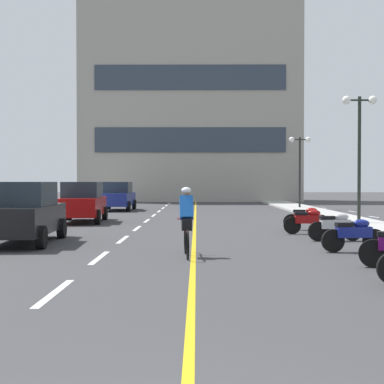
{
  "coord_description": "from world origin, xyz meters",
  "views": [
    {
      "loc": [
        0.33,
        -2.59,
        1.82
      ],
      "look_at": [
        0.13,
        20.66,
        1.37
      ],
      "focal_mm": 49.42,
      "sensor_mm": 36.0,
      "label": 1
    }
  ],
  "objects_px": {
    "parked_car_far": "(118,196)",
    "parked_car_mid": "(82,202)",
    "motorcycle_6": "(309,221)",
    "parked_car_near": "(23,212)",
    "street_lamp_mid": "(359,130)",
    "motorcycle_5": "(336,226)",
    "cyclist_rider": "(186,220)",
    "street_lamp_far": "(300,155)",
    "motorcycle_4": "(354,234)",
    "motorcycle_7": "(306,218)"
  },
  "relations": [
    {
      "from": "parked_car_far",
      "to": "parked_car_mid",
      "type": "bearing_deg",
      "value": -90.9
    },
    {
      "from": "motorcycle_6",
      "to": "parked_car_near",
      "type": "bearing_deg",
      "value": -162.72
    },
    {
      "from": "street_lamp_mid",
      "to": "motorcycle_5",
      "type": "bearing_deg",
      "value": -113.07
    },
    {
      "from": "parked_car_near",
      "to": "motorcycle_5",
      "type": "distance_m",
      "value": 9.44
    },
    {
      "from": "parked_car_far",
      "to": "cyclist_rider",
      "type": "height_order",
      "value": "parked_car_far"
    },
    {
      "from": "parked_car_mid",
      "to": "street_lamp_far",
      "type": "bearing_deg",
      "value": 44.28
    },
    {
      "from": "parked_car_mid",
      "to": "motorcycle_4",
      "type": "distance_m",
      "value": 13.69
    },
    {
      "from": "parked_car_mid",
      "to": "motorcycle_7",
      "type": "height_order",
      "value": "parked_car_mid"
    },
    {
      "from": "street_lamp_mid",
      "to": "street_lamp_far",
      "type": "xyz_separation_m",
      "value": [
        0.09,
        13.27,
        -0.37
      ]
    },
    {
      "from": "motorcycle_5",
      "to": "cyclist_rider",
      "type": "xyz_separation_m",
      "value": [
        -4.53,
        -3.4,
        0.41
      ]
    },
    {
      "from": "parked_car_far",
      "to": "motorcycle_5",
      "type": "distance_m",
      "value": 19.63
    },
    {
      "from": "street_lamp_far",
      "to": "cyclist_rider",
      "type": "height_order",
      "value": "street_lamp_far"
    },
    {
      "from": "parked_car_far",
      "to": "motorcycle_6",
      "type": "distance_m",
      "value": 17.62
    },
    {
      "from": "motorcycle_4",
      "to": "parked_car_far",
      "type": "bearing_deg",
      "value": 114.55
    },
    {
      "from": "street_lamp_mid",
      "to": "motorcycle_4",
      "type": "height_order",
      "value": "street_lamp_mid"
    },
    {
      "from": "street_lamp_far",
      "to": "parked_car_mid",
      "type": "relative_size",
      "value": 1.1
    },
    {
      "from": "motorcycle_6",
      "to": "street_lamp_mid",
      "type": "bearing_deg",
      "value": 53.14
    },
    {
      "from": "street_lamp_far",
      "to": "motorcycle_5",
      "type": "relative_size",
      "value": 2.78
    },
    {
      "from": "street_lamp_far",
      "to": "parked_car_far",
      "type": "relative_size",
      "value": 1.12
    },
    {
      "from": "cyclist_rider",
      "to": "motorcycle_6",
      "type": "bearing_deg",
      "value": 52.95
    },
    {
      "from": "street_lamp_far",
      "to": "parked_car_near",
      "type": "height_order",
      "value": "street_lamp_far"
    },
    {
      "from": "motorcycle_5",
      "to": "parked_car_mid",
      "type": "bearing_deg",
      "value": 141.52
    },
    {
      "from": "motorcycle_6",
      "to": "cyclist_rider",
      "type": "relative_size",
      "value": 0.96
    },
    {
      "from": "parked_car_mid",
      "to": "motorcycle_5",
      "type": "distance_m",
      "value": 12.06
    },
    {
      "from": "street_lamp_mid",
      "to": "parked_car_mid",
      "type": "bearing_deg",
      "value": 173.02
    },
    {
      "from": "parked_car_near",
      "to": "motorcycle_7",
      "type": "distance_m",
      "value": 10.21
    },
    {
      "from": "street_lamp_far",
      "to": "motorcycle_6",
      "type": "xyz_separation_m",
      "value": [
        -3.05,
        -17.2,
        -3.14
      ]
    },
    {
      "from": "motorcycle_5",
      "to": "motorcycle_6",
      "type": "relative_size",
      "value": 1.0
    },
    {
      "from": "street_lamp_far",
      "to": "motorcycle_4",
      "type": "bearing_deg",
      "value": -97.45
    },
    {
      "from": "parked_car_far",
      "to": "motorcycle_5",
      "type": "bearing_deg",
      "value": -61.77
    },
    {
      "from": "street_lamp_far",
      "to": "parked_car_mid",
      "type": "distance_m",
      "value": 17.11
    },
    {
      "from": "parked_car_near",
      "to": "motorcycle_5",
      "type": "bearing_deg",
      "value": 4.35
    },
    {
      "from": "parked_car_near",
      "to": "motorcycle_4",
      "type": "distance_m",
      "value": 9.4
    },
    {
      "from": "street_lamp_mid",
      "to": "motorcycle_4",
      "type": "distance_m",
      "value": 9.72
    },
    {
      "from": "street_lamp_far",
      "to": "motorcycle_5",
      "type": "height_order",
      "value": "street_lamp_far"
    },
    {
      "from": "motorcycle_7",
      "to": "cyclist_rider",
      "type": "relative_size",
      "value": 0.94
    },
    {
      "from": "motorcycle_4",
      "to": "cyclist_rider",
      "type": "relative_size",
      "value": 0.96
    },
    {
      "from": "motorcycle_4",
      "to": "motorcycle_6",
      "type": "bearing_deg",
      "value": 92.24
    },
    {
      "from": "street_lamp_far",
      "to": "parked_car_mid",
      "type": "height_order",
      "value": "street_lamp_far"
    },
    {
      "from": "parked_car_near",
      "to": "motorcycle_4",
      "type": "bearing_deg",
      "value": -11.54
    },
    {
      "from": "street_lamp_far",
      "to": "motorcycle_5",
      "type": "distance_m",
      "value": 19.73
    },
    {
      "from": "street_lamp_far",
      "to": "motorcycle_4",
      "type": "xyz_separation_m",
      "value": [
        -2.86,
        -21.89,
        -3.14
      ]
    },
    {
      "from": "parked_car_far",
      "to": "motorcycle_6",
      "type": "relative_size",
      "value": 2.47
    },
    {
      "from": "street_lamp_mid",
      "to": "parked_car_far",
      "type": "distance_m",
      "value": 16.63
    },
    {
      "from": "parked_car_mid",
      "to": "motorcycle_6",
      "type": "height_order",
      "value": "parked_car_mid"
    },
    {
      "from": "street_lamp_far",
      "to": "cyclist_rider",
      "type": "bearing_deg",
      "value": -107.58
    },
    {
      "from": "motorcycle_4",
      "to": "cyclist_rider",
      "type": "distance_m",
      "value": 4.42
    },
    {
      "from": "parked_car_mid",
      "to": "motorcycle_4",
      "type": "relative_size",
      "value": 2.53
    },
    {
      "from": "motorcycle_6",
      "to": "motorcycle_7",
      "type": "height_order",
      "value": "same"
    },
    {
      "from": "street_lamp_mid",
      "to": "cyclist_rider",
      "type": "distance_m",
      "value": 12.2
    }
  ]
}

